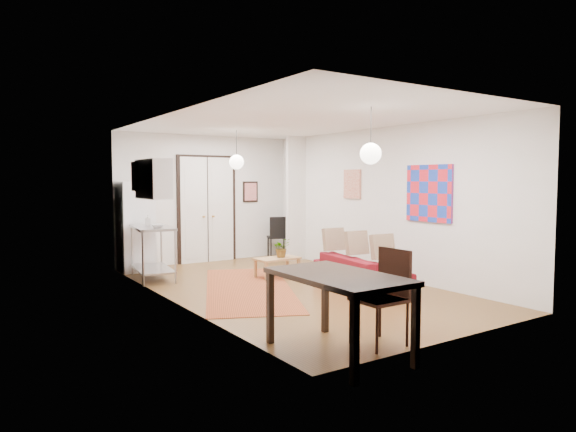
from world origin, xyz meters
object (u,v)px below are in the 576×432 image
coffee_table (277,260)px  fridge (136,226)px  dining_table (338,283)px  dining_chair_far (372,288)px  sofa (361,272)px  dining_chair_near (372,288)px  kitchen_counter (153,244)px  black_side_chair (275,233)px

coffee_table → fridge: 3.07m
dining_table → dining_chair_far: (0.60, 0.11, -0.15)m
coffee_table → dining_chair_far: dining_chair_far is taller
coffee_table → fridge: size_ratio=0.47×
fridge → sofa: bearing=-55.0°
dining_chair_near → dining_chair_far: size_ratio=1.00×
fridge → dining_chair_far: bearing=-81.7°
kitchen_counter → fridge: fridge is taller
fridge → dining_table: fridge is taller
black_side_chair → kitchen_counter: bearing=39.4°
dining_table → black_side_chair: bearing=63.2°
dining_chair_far → black_side_chair: (2.63, 6.28, -0.05)m
sofa → kitchen_counter: 3.95m
fridge → black_side_chair: (3.47, 0.10, -0.34)m
dining_table → dining_chair_near: 0.63m
black_side_chair → coffee_table: bearing=79.8°
coffee_table → black_side_chair: size_ratio=0.87×
dining_chair_far → black_side_chair: dining_chair_far is taller
fridge → dining_chair_far: fridge is taller
dining_table → dining_chair_near: dining_chair_near is taller
sofa → dining_chair_far: dining_chair_far is taller
sofa → fridge: fridge is taller
dining_chair_near → dining_chair_far: (0.00, 0.00, 0.00)m
coffee_table → fridge: fridge is taller
kitchen_counter → dining_chair_near: bearing=-72.7°
dining_chair_far → dining_chair_near: bearing=180.0°
sofa → dining_table: bearing=142.2°
kitchen_counter → fridge: (-0.00, 1.05, 0.26)m
kitchen_counter → fridge: size_ratio=0.75×
coffee_table → dining_table: (-1.84, -4.13, 0.46)m
sofa → coffee_table: sofa is taller
kitchen_counter → dining_chair_near: size_ratio=1.28×
dining_table → dining_chair_near: (0.60, 0.11, -0.15)m
kitchen_counter → dining_chair_far: (0.84, -5.14, -0.03)m
black_side_chair → dining_chair_far: bearing=88.5°
fridge → black_side_chair: bearing=2.2°
coffee_table → dining_chair_far: size_ratio=0.80×
kitchen_counter → fridge: 1.08m
sofa → kitchen_counter: (-2.68, 2.88, 0.38)m
dining_chair_near → black_side_chair: bearing=157.5°
coffee_table → kitchen_counter: 2.39m
kitchen_counter → dining_chair_near: (0.84, -5.14, -0.03)m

